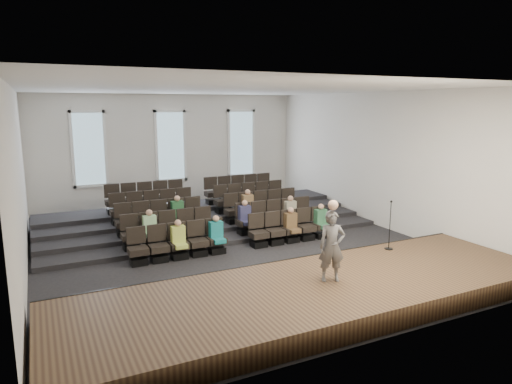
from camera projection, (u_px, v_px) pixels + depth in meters
ground at (231, 245)px, 14.98m from camera, size 14.00×14.00×0.00m
ceiling at (229, 89)px, 14.05m from camera, size 12.00×14.00×0.02m
wall_back at (170, 150)px, 20.72m from camera, size 12.00×0.04×5.00m
wall_front at (379, 217)px, 8.31m from camera, size 12.00×0.04×5.00m
wall_left at (18, 183)px, 11.93m from camera, size 0.04×14.00×5.00m
wall_right at (378, 160)px, 17.10m from camera, size 0.04×14.00×5.00m
stage at (317, 294)px, 10.43m from camera, size 11.80×3.60×0.50m
stage_lip at (280, 270)px, 12.00m from camera, size 11.80×0.06×0.52m
risers at (199, 218)px, 17.75m from camera, size 11.80×4.80×0.60m
seating_rows at (214, 215)px, 16.22m from camera, size 6.80×4.70×1.67m
windows at (171, 146)px, 20.62m from camera, size 8.44×0.10×3.24m
audience at (238, 219)px, 15.18m from camera, size 6.05×2.64×1.10m
speaker at (332, 246)px, 10.44m from camera, size 0.71×0.59×1.65m
mic_stand at (389, 235)px, 12.83m from camera, size 0.24×0.24×1.41m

